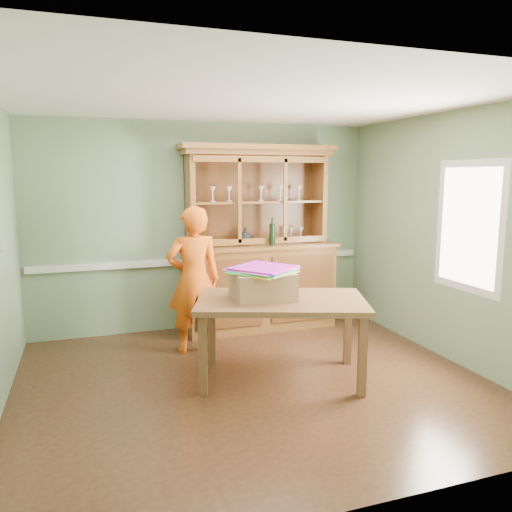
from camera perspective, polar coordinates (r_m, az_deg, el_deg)
name	(u,v)px	position (r m, az deg, el deg)	size (l,w,h in m)	color
floor	(253,382)	(5.08, -0.30, -14.22)	(4.50, 4.50, 0.00)	#4B2D18
ceiling	(253,99)	(4.71, -0.33, 17.52)	(4.50, 4.50, 0.00)	white
wall_back	(205,227)	(6.62, -5.86, 3.35)	(4.50, 4.50, 0.00)	gray
wall_right	(449,237)	(5.82, 21.18, 1.99)	(4.00, 4.00, 0.00)	gray
wall_front	(365,294)	(2.91, 12.39, -4.27)	(4.50, 4.50, 0.00)	gray
chair_rail	(206,261)	(6.66, -5.75, -0.52)	(4.41, 0.05, 0.08)	silver
window_panel	(468,226)	(5.57, 23.08, 3.12)	(0.03, 0.96, 1.36)	silver
china_hutch	(259,265)	(6.61, 0.30, -1.07)	(2.05, 0.68, 2.40)	brown
dining_table	(281,308)	(4.95, 2.90, -5.99)	(1.88, 1.48, 0.82)	brown
cardboard_box	(263,286)	(4.88, 0.76, -3.41)	(0.58, 0.46, 0.27)	#96724D
kite_stack	(263,270)	(4.84, 0.80, -1.56)	(0.73, 0.73, 0.05)	gold
person	(194,280)	(5.72, -7.11, -2.74)	(0.61, 0.40, 1.68)	#E9590E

